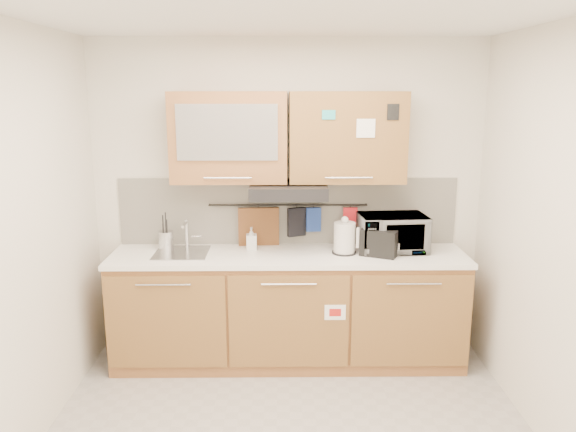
{
  "coord_description": "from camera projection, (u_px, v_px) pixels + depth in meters",
  "views": [
    {
      "loc": [
        -0.05,
        -3.09,
        2.2
      ],
      "look_at": [
        -0.0,
        1.05,
        1.26
      ],
      "focal_mm": 35.0,
      "sensor_mm": 36.0,
      "label": 1
    }
  ],
  "objects": [
    {
      "name": "ceiling",
      "position": [
        291.0,
        10.0,
        2.92
      ],
      "size": [
        3.2,
        3.2,
        0.0
      ],
      "primitive_type": "plane",
      "rotation": [
        3.14,
        0.0,
        0.0
      ],
      "color": "white",
      "rests_on": "wall_back"
    },
    {
      "name": "kettle",
      "position": [
        345.0,
        239.0,
        4.44
      ],
      "size": [
        0.23,
        0.21,
        0.3
      ],
      "rotation": [
        0.0,
        0.0,
        -0.31
      ],
      "color": "silver",
      "rests_on": "countertop"
    },
    {
      "name": "utensil_rail",
      "position": [
        288.0,
        205.0,
        4.63
      ],
      "size": [
        1.3,
        0.02,
        0.02
      ],
      "primitive_type": "cylinder",
      "rotation": [
        0.0,
        1.57,
        0.0
      ],
      "color": "black",
      "rests_on": "backsplash"
    },
    {
      "name": "countertop",
      "position": [
        288.0,
        256.0,
        4.46
      ],
      "size": [
        2.82,
        0.62,
        0.04
      ],
      "primitive_type": "cube",
      "color": "white",
      "rests_on": "base_cabinet"
    },
    {
      "name": "upper_cabinets",
      "position": [
        288.0,
        137.0,
        4.38
      ],
      "size": [
        1.82,
        0.37,
        0.7
      ],
      "color": "#AA6B3C",
      "rests_on": "wall_back"
    },
    {
      "name": "range_hood",
      "position": [
        288.0,
        190.0,
        4.4
      ],
      "size": [
        0.6,
        0.46,
        0.1
      ],
      "primitive_type": "cube",
      "color": "black",
      "rests_on": "upper_cabinets"
    },
    {
      "name": "sink",
      "position": [
        182.0,
        253.0,
        4.46
      ],
      "size": [
        0.42,
        0.4,
        0.26
      ],
      "color": "silver",
      "rests_on": "countertop"
    },
    {
      "name": "pot_holder",
      "position": [
        350.0,
        216.0,
        4.64
      ],
      "size": [
        0.12,
        0.02,
        0.14
      ],
      "primitive_type": "cube",
      "rotation": [
        0.0,
        0.0,
        0.02
      ],
      "color": "red",
      "rests_on": "utensil_rail"
    },
    {
      "name": "microwave",
      "position": [
        392.0,
        233.0,
        4.51
      ],
      "size": [
        0.56,
        0.4,
        0.29
      ],
      "primitive_type": "imported",
      "rotation": [
        0.0,
        0.0,
        0.08
      ],
      "color": "#999999",
      "rests_on": "countertop"
    },
    {
      "name": "base_cabinet",
      "position": [
        288.0,
        314.0,
        4.57
      ],
      "size": [
        2.8,
        0.64,
        0.88
      ],
      "color": "#AA6B3C",
      "rests_on": "floor"
    },
    {
      "name": "wall_left",
      "position": [
        10.0,
        251.0,
        3.19
      ],
      "size": [
        0.0,
        3.0,
        3.0
      ],
      "primitive_type": "plane",
      "rotation": [
        1.57,
        0.0,
        1.57
      ],
      "color": "silver",
      "rests_on": "ground"
    },
    {
      "name": "utensil_crock",
      "position": [
        166.0,
        240.0,
        4.55
      ],
      "size": [
        0.16,
        0.16,
        0.3
      ],
      "rotation": [
        0.0,
        0.0,
        -0.43
      ],
      "color": "#B6B6BB",
      "rests_on": "countertop"
    },
    {
      "name": "cutting_board",
      "position": [
        259.0,
        232.0,
        4.67
      ],
      "size": [
        0.34,
        0.05,
        0.42
      ],
      "primitive_type": "cube",
      "rotation": [
        0.0,
        0.0,
        0.07
      ],
      "color": "brown",
      "rests_on": "utensil_rail"
    },
    {
      "name": "wall_right",
      "position": [
        568.0,
        249.0,
        3.23
      ],
      "size": [
        0.0,
        3.0,
        3.0
      ],
      "primitive_type": "plane",
      "rotation": [
        1.57,
        0.0,
        -1.57
      ],
      "color": "silver",
      "rests_on": "ground"
    },
    {
      "name": "soap_bottle",
      "position": [
        251.0,
        239.0,
        4.55
      ],
      "size": [
        0.09,
        0.09,
        0.19
      ],
      "primitive_type": "imported",
      "rotation": [
        0.0,
        0.0,
        0.07
      ],
      "color": "#999999",
      "rests_on": "countertop"
    },
    {
      "name": "oven_mitt",
      "position": [
        314.0,
        220.0,
        4.65
      ],
      "size": [
        0.12,
        0.04,
        0.2
      ],
      "primitive_type": "cube",
      "rotation": [
        0.0,
        0.0,
        0.13
      ],
      "color": "navy",
      "rests_on": "utensil_rail"
    },
    {
      "name": "wall_back",
      "position": [
        288.0,
        199.0,
        4.67
      ],
      "size": [
        3.2,
        0.0,
        3.2
      ],
      "primitive_type": "plane",
      "rotation": [
        1.57,
        0.0,
        0.0
      ],
      "color": "silver",
      "rests_on": "ground"
    },
    {
      "name": "backsplash",
      "position": [
        288.0,
        211.0,
        4.68
      ],
      "size": [
        2.8,
        0.02,
        0.56
      ],
      "primitive_type": "cube",
      "color": "silver",
      "rests_on": "countertop"
    },
    {
      "name": "dark_pouch",
      "position": [
        296.0,
        222.0,
        4.65
      ],
      "size": [
        0.16,
        0.1,
        0.24
      ],
      "primitive_type": "cube",
      "rotation": [
        0.0,
        0.0,
        0.43
      ],
      "color": "black",
      "rests_on": "utensil_rail"
    },
    {
      "name": "toaster",
      "position": [
        379.0,
        242.0,
        4.38
      ],
      "size": [
        0.32,
        0.27,
        0.21
      ],
      "rotation": [
        0.0,
        0.0,
        -0.43
      ],
      "color": "black",
      "rests_on": "countertop"
    }
  ]
}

